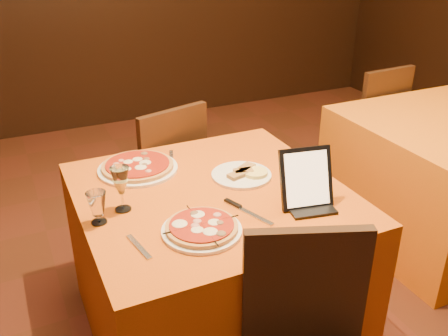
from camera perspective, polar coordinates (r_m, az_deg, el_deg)
name	(u,v)px	position (r m, az deg, el deg)	size (l,w,h in m)	color
main_table	(212,263)	(2.32, -1.35, -10.83)	(1.10, 1.10, 0.75)	#C2510C
side_table	(444,179)	(3.32, 23.86, -1.16)	(1.10, 1.10, 0.75)	#D4670D
chair_main_far	(157,175)	(2.93, -7.66, -0.85)	(0.41, 0.41, 0.91)	black
chair_side_far	(362,124)	(3.80, 15.52, 4.84)	(0.38, 0.38, 0.91)	black
pizza_near	(202,229)	(1.85, -2.57, -6.94)	(0.30, 0.30, 0.03)	white
pizza_far	(138,167)	(2.33, -9.83, 0.09)	(0.37, 0.37, 0.03)	white
cutlet_dish	(241,174)	(2.24, 2.00, -0.68)	(0.27, 0.27, 0.03)	white
wine_glass	(121,189)	(1.98, -11.67, -2.33)	(0.08, 0.08, 0.19)	#F4F28A
water_glass	(97,208)	(1.93, -14.26, -4.45)	(0.06, 0.06, 0.13)	white
tablet	(306,178)	(2.00, 9.37, -1.12)	(0.21, 0.02, 0.24)	black
knife	(248,212)	(1.97, 2.78, -5.10)	(0.25, 0.02, 0.01)	#AEADB4
fork_near	(139,247)	(1.80, -9.70, -8.86)	(0.17, 0.02, 0.01)	silver
fork_far	(171,157)	(2.43, -6.04, 1.22)	(0.16, 0.02, 0.01)	silver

